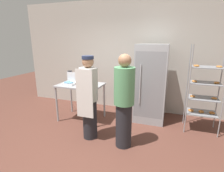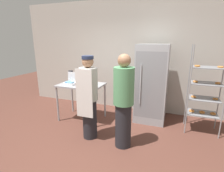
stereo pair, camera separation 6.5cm
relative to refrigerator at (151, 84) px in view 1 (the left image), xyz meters
name	(u,v)px [view 1 (the left image)]	position (x,y,z in m)	size (l,w,h in m)	color
ground_plane	(96,149)	(-0.74, -1.58, -0.92)	(14.00, 14.00, 0.00)	brown
back_wall	(127,56)	(-0.74, 0.61, 0.57)	(6.40, 0.12, 2.97)	#B7B2A8
refrigerator	(151,84)	(0.00, 0.00, 0.00)	(0.71, 0.71, 1.84)	#9EA0A5
baking_rack	(204,91)	(1.12, -0.18, -0.02)	(0.66, 0.46, 1.84)	#93969B
prep_counter	(81,89)	(-1.60, -0.53, -0.13)	(1.05, 0.72, 0.89)	#9EA0A5
donut_box	(70,83)	(-1.82, -0.64, 0.02)	(0.26, 0.24, 0.28)	white
blender_pitcher	(70,77)	(-1.97, -0.37, 0.10)	(0.15, 0.15, 0.28)	black
person_baker	(89,97)	(-1.02, -1.24, -0.06)	(0.35, 0.37, 1.65)	#232328
person_customer	(124,102)	(-0.31, -1.29, -0.05)	(0.36, 0.36, 1.71)	#232328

